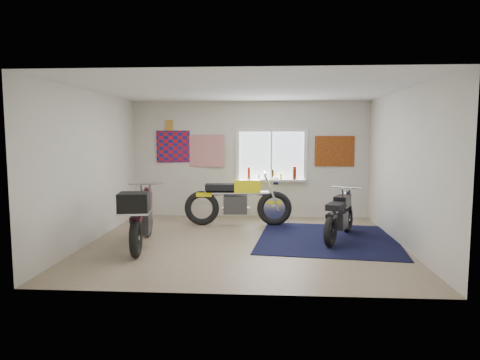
# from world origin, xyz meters

# --- Properties ---
(ground) EXTENTS (5.50, 5.50, 0.00)m
(ground) POSITION_xyz_m (0.00, 0.00, 0.00)
(ground) COLOR #9E896B
(ground) RESTS_ON ground
(room_shell) EXTENTS (5.50, 5.50, 5.50)m
(room_shell) POSITION_xyz_m (0.00, 0.00, 1.64)
(room_shell) COLOR white
(room_shell) RESTS_ON ground
(navy_rug) EXTENTS (2.78, 2.87, 0.01)m
(navy_rug) POSITION_xyz_m (1.53, 0.36, 0.01)
(navy_rug) COLOR black
(navy_rug) RESTS_ON ground
(window_assembly) EXTENTS (1.66, 0.17, 1.26)m
(window_assembly) POSITION_xyz_m (0.50, 2.47, 1.37)
(window_assembly) COLOR white
(window_assembly) RESTS_ON room_shell
(oil_bottles) EXTENTS (1.13, 0.09, 0.30)m
(oil_bottles) POSITION_xyz_m (0.59, 2.40, 1.03)
(oil_bottles) COLOR maroon
(oil_bottles) RESTS_ON window_assembly
(flag_display) EXTENTS (1.60, 0.10, 1.17)m
(flag_display) POSITION_xyz_m (-1.90, 2.48, 2.15)
(flag_display) COLOR red
(flag_display) RESTS_ON room_shell
(triumph_poster) EXTENTS (0.90, 0.03, 0.70)m
(triumph_poster) POSITION_xyz_m (1.95, 2.48, 1.55)
(triumph_poster) COLOR #A54C14
(triumph_poster) RESTS_ON room_shell
(yellow_triumph) EXTENTS (2.30, 0.69, 1.16)m
(yellow_triumph) POSITION_xyz_m (-0.22, 1.50, 0.51)
(yellow_triumph) COLOR black
(yellow_triumph) RESTS_ON ground
(black_chrome_bike) EXTENTS (0.86, 1.71, 0.93)m
(black_chrome_bike) POSITION_xyz_m (1.75, 0.38, 0.41)
(black_chrome_bike) COLOR black
(black_chrome_bike) RESTS_ON navy_rug
(maroon_tourer) EXTENTS (0.77, 2.08, 1.06)m
(maroon_tourer) POSITION_xyz_m (-1.73, -0.50, 0.55)
(maroon_tourer) COLOR black
(maroon_tourer) RESTS_ON ground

